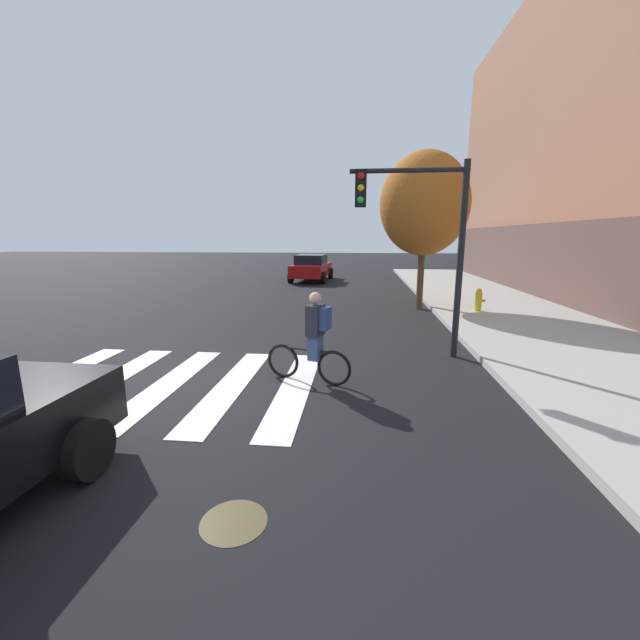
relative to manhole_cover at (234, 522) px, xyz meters
The scene contains 8 objects.
ground_plane 3.80m from the manhole_cover, 117.79° to the left, with size 120.00×120.00×0.00m, color black.
crosswalk_stripes 4.08m from the manhole_cover, 124.64° to the left, with size 5.25×3.95×0.01m.
manhole_cover is the anchor object (origin of this frame).
sedan_mid 20.82m from the manhole_cover, 95.04° to the left, with size 2.40×4.71×1.59m.
cyclist 3.82m from the manhole_cover, 84.97° to the left, with size 1.64×0.59×1.69m.
traffic_light_near 6.76m from the manhole_cover, 66.52° to the left, with size 2.47×0.28×4.20m.
fire_hydrant 11.84m from the manhole_cover, 63.97° to the left, with size 0.33×0.22×0.78m.
street_tree_near 12.69m from the manhole_cover, 73.96° to the left, with size 3.15×3.15×5.60m.
Camera 1 is at (2.92, -6.50, 2.65)m, focal length 22.05 mm.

